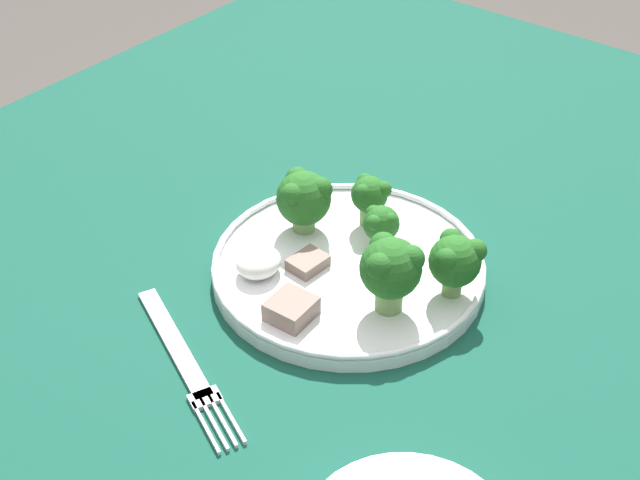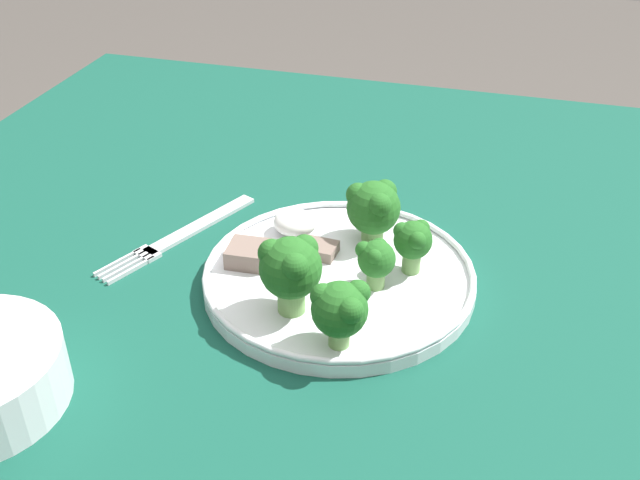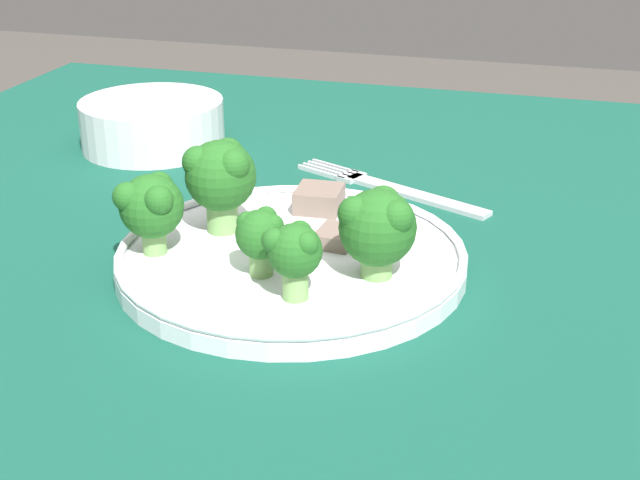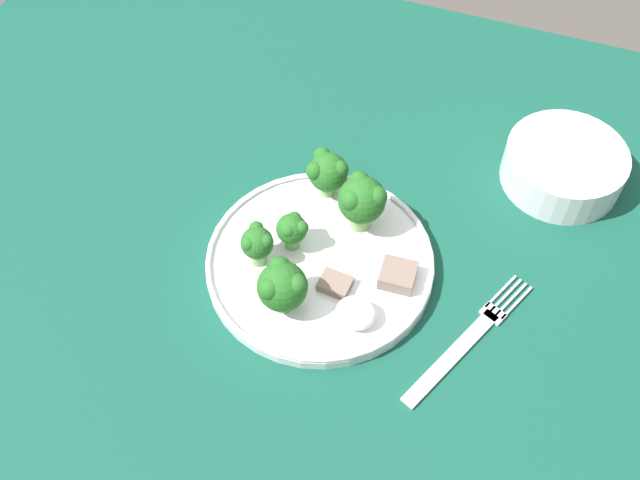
% 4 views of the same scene
% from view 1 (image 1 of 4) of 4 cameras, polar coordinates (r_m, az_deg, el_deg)
% --- Properties ---
extents(table, '(1.10, 0.98, 0.75)m').
position_cam_1_polar(table, '(0.90, 2.50, -6.02)').
color(table, '#114738').
rests_on(table, ground_plane).
extents(dinner_plate, '(0.24, 0.24, 0.02)m').
position_cam_1_polar(dinner_plate, '(0.79, 1.82, -1.72)').
color(dinner_plate, white).
rests_on(dinner_plate, table).
extents(fork, '(0.10, 0.18, 0.00)m').
position_cam_1_polar(fork, '(0.72, -8.64, -7.73)').
color(fork, silver).
rests_on(fork, table).
extents(broccoli_floret_near_rim_left, '(0.04, 0.03, 0.05)m').
position_cam_1_polar(broccoli_floret_near_rim_left, '(0.82, 3.18, 2.90)').
color(broccoli_floret_near_rim_left, '#709E56').
rests_on(broccoli_floret_near_rim_left, dinner_plate).
extents(broccoli_floret_center_left, '(0.05, 0.04, 0.06)m').
position_cam_1_polar(broccoli_floret_center_left, '(0.75, 8.63, -1.29)').
color(broccoli_floret_center_left, '#709E56').
rests_on(broccoli_floret_center_left, dinner_plate).
extents(broccoli_floret_back_left, '(0.03, 0.03, 0.05)m').
position_cam_1_polar(broccoli_floret_back_left, '(0.79, 3.87, 0.98)').
color(broccoli_floret_back_left, '#709E56').
rests_on(broccoli_floret_back_left, dinner_plate).
extents(broccoli_floret_front_left, '(0.05, 0.05, 0.06)m').
position_cam_1_polar(broccoli_floret_front_left, '(0.81, -1.06, 2.76)').
color(broccoli_floret_front_left, '#709E56').
rests_on(broccoli_floret_front_left, dinner_plate).
extents(broccoli_floret_center_back, '(0.05, 0.05, 0.07)m').
position_cam_1_polar(broccoli_floret_center_back, '(0.72, 4.55, -1.80)').
color(broccoli_floret_center_back, '#709E56').
rests_on(broccoli_floret_center_back, dinner_plate).
extents(meat_slice_front_slice, '(0.03, 0.03, 0.01)m').
position_cam_1_polar(meat_slice_front_slice, '(0.78, -0.78, -1.45)').
color(meat_slice_front_slice, '#756056').
rests_on(meat_slice_front_slice, dinner_plate).
extents(meat_slice_middle_slice, '(0.04, 0.04, 0.02)m').
position_cam_1_polar(meat_slice_middle_slice, '(0.73, -1.85, -4.42)').
color(meat_slice_middle_slice, '#756056').
rests_on(meat_slice_middle_slice, dinner_plate).
extents(sauce_dollop, '(0.04, 0.04, 0.02)m').
position_cam_1_polar(sauce_dollop, '(0.78, -3.95, -1.43)').
color(sauce_dollop, white).
rests_on(sauce_dollop, dinner_plate).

